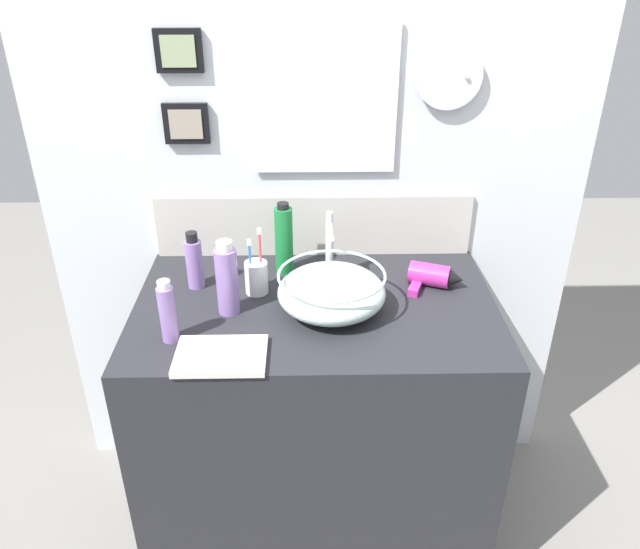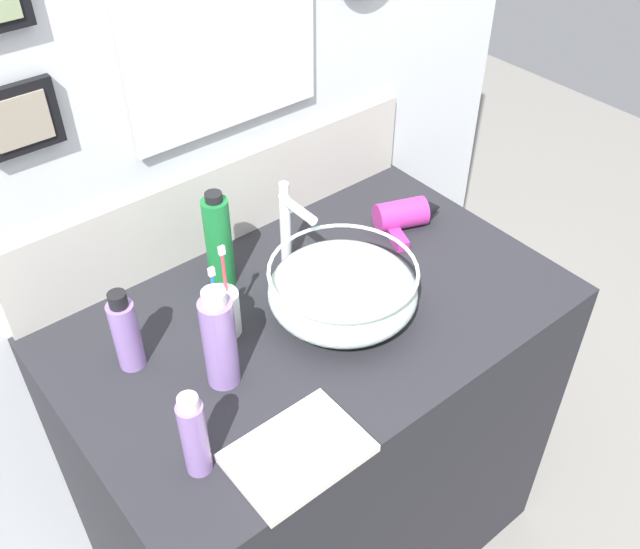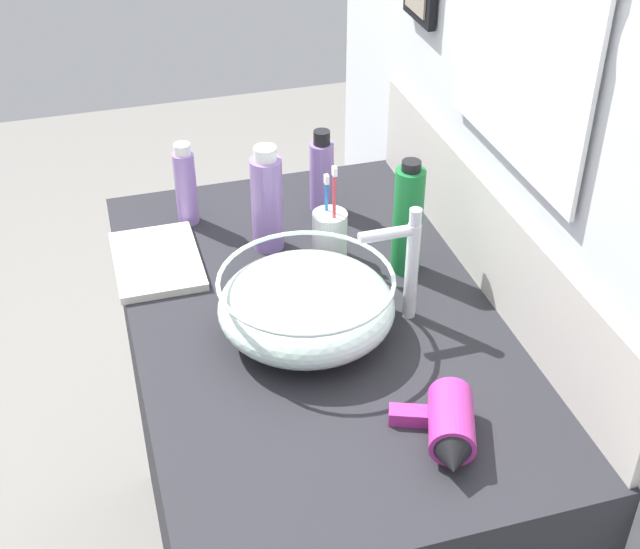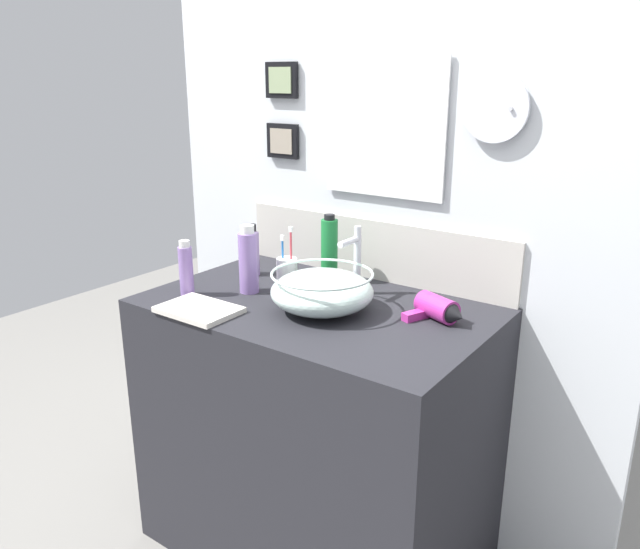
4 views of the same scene
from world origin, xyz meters
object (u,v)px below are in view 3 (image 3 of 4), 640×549
at_px(hair_drier, 449,428).
at_px(shampoo_bottle, 267,201).
at_px(glass_bowl_sink, 306,305).
at_px(toothbrush_cup, 330,235).
at_px(spray_bottle, 186,185).
at_px(lotion_bottle, 322,173).
at_px(faucet, 406,258).
at_px(soap_dispenser, 408,219).
at_px(hand_towel, 157,261).

height_order(hair_drier, shampoo_bottle, shampoo_bottle).
height_order(glass_bowl_sink, toothbrush_cup, toothbrush_cup).
bearing_deg(spray_bottle, lotion_bottle, 85.02).
height_order(toothbrush_cup, shampoo_bottle, shampoo_bottle).
relative_size(faucet, soap_dispenser, 0.95).
bearing_deg(spray_bottle, hair_drier, 19.95).
bearing_deg(hair_drier, glass_bowl_sink, -156.99).
bearing_deg(shampoo_bottle, lotion_bottle, 128.46).
relative_size(glass_bowl_sink, hair_drier, 1.68).
relative_size(hair_drier, soap_dispenser, 0.78).
relative_size(shampoo_bottle, hand_towel, 0.96).
xyz_separation_m(toothbrush_cup, shampoo_bottle, (-0.07, -0.11, 0.05)).
bearing_deg(soap_dispenser, toothbrush_cup, -121.71).
height_order(soap_dispenser, hand_towel, soap_dispenser).
xyz_separation_m(hair_drier, hand_towel, (-0.61, -0.36, -0.03)).
bearing_deg(toothbrush_cup, glass_bowl_sink, -26.22).
distance_m(toothbrush_cup, hand_towel, 0.34).
distance_m(hair_drier, lotion_bottle, 0.73).
relative_size(hair_drier, shampoo_bottle, 0.82).
height_order(toothbrush_cup, hand_towel, toothbrush_cup).
xyz_separation_m(toothbrush_cup, spray_bottle, (-0.21, -0.25, 0.03)).
relative_size(faucet, toothbrush_cup, 1.07).
xyz_separation_m(faucet, lotion_bottle, (-0.41, -0.03, -0.04)).
xyz_separation_m(glass_bowl_sink, hand_towel, (-0.29, -0.23, -0.06)).
bearing_deg(glass_bowl_sink, hand_towel, -142.35).
xyz_separation_m(spray_bottle, lotion_bottle, (0.02, 0.29, -0.00)).
height_order(glass_bowl_sink, lotion_bottle, lotion_bottle).
bearing_deg(toothbrush_cup, hair_drier, 2.74).
bearing_deg(glass_bowl_sink, faucet, 90.00).
xyz_separation_m(toothbrush_cup, hand_towel, (-0.07, -0.33, -0.04)).
distance_m(faucet, soap_dispenser, 0.15).
distance_m(spray_bottle, lotion_bottle, 0.29).
relative_size(faucet, shampoo_bottle, 1.00).
bearing_deg(hand_towel, spray_bottle, 148.81).
distance_m(glass_bowl_sink, shampoo_bottle, 0.30).
xyz_separation_m(hair_drier, shampoo_bottle, (-0.61, -0.13, 0.07)).
xyz_separation_m(spray_bottle, hand_towel, (0.14, -0.09, -0.08)).
distance_m(faucet, spray_bottle, 0.54).
height_order(hair_drier, lotion_bottle, lotion_bottle).
height_order(faucet, toothbrush_cup, faucet).
bearing_deg(hair_drier, soap_dispenser, 167.26).
height_order(spray_bottle, lotion_bottle, lotion_bottle).
relative_size(glass_bowl_sink, faucet, 1.38).
xyz_separation_m(soap_dispenser, shampoo_bottle, (-0.15, -0.24, -0.01)).
relative_size(toothbrush_cup, hand_towel, 0.90).
distance_m(faucet, hair_drier, 0.34).
bearing_deg(glass_bowl_sink, hair_drier, 23.01).
bearing_deg(hand_towel, faucet, 54.28).
xyz_separation_m(hair_drier, soap_dispenser, (-0.46, 0.10, 0.08)).
relative_size(toothbrush_cup, soap_dispenser, 0.89).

